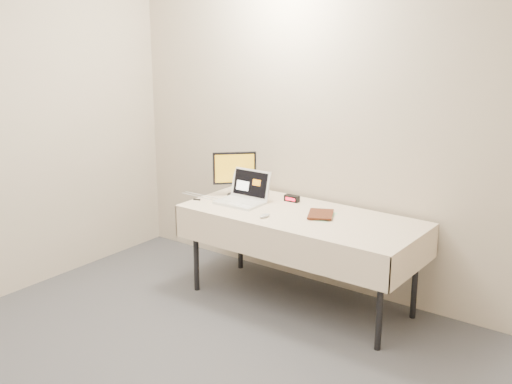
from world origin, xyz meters
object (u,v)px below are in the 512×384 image
Objects in this scene: table at (301,222)px; laptop at (244,195)px; book at (309,200)px; monitor at (235,170)px.

table is 5.02× the size of laptop.
monitor is at bearing 146.62° from book.
laptop is (-0.54, -0.00, 0.12)m from table.
table is 0.79m from monitor.
table is 7.52× the size of book.
table is 0.20m from book.
monitor is (-0.18, 0.11, 0.16)m from laptop.
laptop is 0.61m from book.
book reaches higher than table.
monitor reaches higher than laptop.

